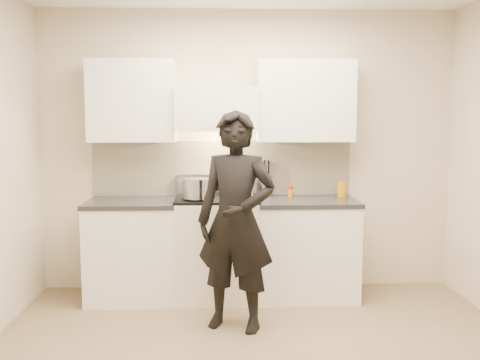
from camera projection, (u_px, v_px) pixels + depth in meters
name	position (u px, v px, depth m)	size (l,w,h in m)	color
room_shell	(250.00, 128.00, 3.81)	(4.04, 3.54, 2.70)	beige
stove	(217.00, 247.00, 4.98)	(0.76, 0.65, 0.96)	white
counter_right	(306.00, 248.00, 5.01)	(0.92, 0.67, 0.92)	white
counter_left	(133.00, 249.00, 4.95)	(0.82, 0.67, 0.92)	white
wok	(230.00, 183.00, 5.02)	(0.38, 0.47, 0.31)	#9999AD
stock_pot	(198.00, 188.00, 4.76)	(0.37, 0.32, 0.18)	#9999AD
utensil_crock	(266.00, 185.00, 5.17)	(0.13, 0.13, 0.35)	#9391A1
spice_jar	(291.00, 191.00, 5.12)	(0.04, 0.04, 0.10)	orange
oil_glass	(342.00, 189.00, 5.12)	(0.08, 0.08, 0.15)	#C57E0C
person	(236.00, 221.00, 4.19)	(0.63, 0.42, 1.73)	black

